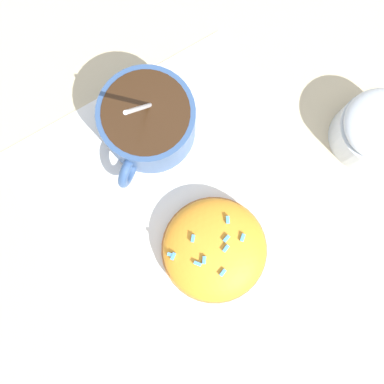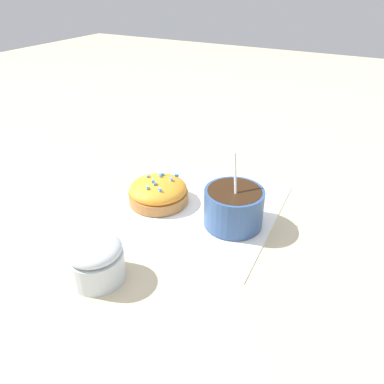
# 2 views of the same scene
# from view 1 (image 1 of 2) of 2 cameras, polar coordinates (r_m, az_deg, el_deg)

# --- Properties ---
(ground_plane) EXTENTS (3.00, 3.00, 0.00)m
(ground_plane) POSITION_cam_1_polar(r_m,az_deg,el_deg) (0.46, -2.70, -0.70)
(ground_plane) COLOR #C6B793
(paper_napkin) EXTENTS (0.27, 0.29, 0.00)m
(paper_napkin) POSITION_cam_1_polar(r_m,az_deg,el_deg) (0.46, -2.70, -0.67)
(paper_napkin) COLOR white
(paper_napkin) RESTS_ON ground_plane
(coffee_cup) EXTENTS (0.10, 0.10, 0.11)m
(coffee_cup) POSITION_cam_1_polar(r_m,az_deg,el_deg) (0.44, -5.63, 8.85)
(coffee_cup) COLOR #335184
(coffee_cup) RESTS_ON paper_napkin
(frosted_pastry) EXTENTS (0.10, 0.10, 0.04)m
(frosted_pastry) POSITION_cam_1_polar(r_m,az_deg,el_deg) (0.44, 2.84, -7.30)
(frosted_pastry) COLOR #B2753D
(frosted_pastry) RESTS_ON paper_napkin
(sugar_bowl) EXTENTS (0.07, 0.07, 0.06)m
(sugar_bowl) POSITION_cam_1_polar(r_m,az_deg,el_deg) (0.48, 22.12, 7.41)
(sugar_bowl) COLOR silver
(sugar_bowl) RESTS_ON ground_plane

